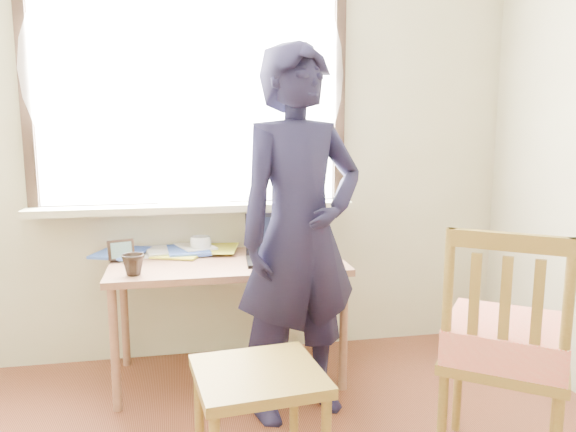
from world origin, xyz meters
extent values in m
cube|color=beige|center=(0.00, 2.00, 1.30)|extent=(3.50, 0.02, 2.60)
cube|color=white|center=(-0.20, 1.99, 1.60)|extent=(1.70, 0.01, 1.30)
cube|color=black|center=(-0.20, 1.97, 0.92)|extent=(1.82, 0.06, 0.06)
cube|color=black|center=(-1.08, 1.97, 1.60)|extent=(0.06, 0.06, 1.30)
cube|color=black|center=(0.68, 1.97, 1.60)|extent=(0.06, 0.06, 1.30)
cube|color=beige|center=(-0.20, 1.90, 0.93)|extent=(1.85, 0.20, 0.04)
cube|color=white|center=(-0.20, 1.91, 1.70)|extent=(1.95, 0.02, 1.65)
cube|color=brown|center=(-0.03, 1.63, 0.65)|extent=(1.25, 0.63, 0.04)
cylinder|color=brown|center=(-0.62, 1.36, 0.32)|extent=(0.04, 0.04, 0.64)
cylinder|color=brown|center=(-0.62, 1.90, 0.32)|extent=(0.04, 0.04, 0.64)
cylinder|color=brown|center=(0.55, 1.36, 0.32)|extent=(0.04, 0.04, 0.64)
cylinder|color=brown|center=(0.55, 1.90, 0.32)|extent=(0.04, 0.04, 0.64)
cube|color=black|center=(0.24, 1.55, 0.68)|extent=(0.38, 0.28, 0.02)
cube|color=black|center=(0.25, 1.68, 0.80)|extent=(0.36, 0.10, 0.24)
cube|color=black|center=(0.25, 1.68, 0.80)|extent=(0.32, 0.08, 0.19)
cube|color=black|center=(0.24, 1.54, 0.68)|extent=(0.33, 0.17, 0.00)
imported|color=white|center=(-0.17, 1.86, 0.72)|extent=(0.15, 0.15, 0.09)
imported|color=black|center=(-0.52, 1.44, 0.72)|extent=(0.14, 0.14, 0.10)
ellipsoid|color=black|center=(0.38, 1.53, 0.69)|extent=(0.09, 0.06, 0.03)
cube|color=white|center=(-0.53, 1.88, 0.67)|extent=(0.30, 0.35, 0.00)
cube|color=#B13220|center=(-0.58, 1.77, 0.68)|extent=(0.30, 0.27, 0.02)
cube|color=white|center=(-0.29, 1.86, 0.68)|extent=(0.32, 0.33, 0.01)
cube|color=gold|center=(-0.32, 1.90, 0.69)|extent=(0.30, 0.31, 0.01)
cube|color=white|center=(-0.11, 1.86, 0.70)|extent=(0.27, 0.30, 0.02)
cube|color=white|center=(-0.48, 1.69, 0.70)|extent=(0.26, 0.31, 0.01)
imported|color=white|center=(-0.48, 1.87, 0.68)|extent=(0.23, 0.28, 0.02)
imported|color=white|center=(0.41, 1.86, 0.68)|extent=(0.27, 0.27, 0.02)
cube|color=black|center=(-0.60, 1.73, 0.73)|extent=(0.14, 0.06, 0.11)
cube|color=#2C622B|center=(-0.60, 1.73, 0.73)|extent=(0.11, 0.04, 0.08)
cube|color=olive|center=(-0.01, 0.65, 0.46)|extent=(0.52, 0.50, 0.04)
cylinder|color=olive|center=(-0.23, 0.82, 0.22)|extent=(0.04, 0.04, 0.44)
cylinder|color=olive|center=(0.18, 0.86, 0.22)|extent=(0.04, 0.04, 0.44)
cube|color=olive|center=(1.00, 0.60, 0.47)|extent=(0.65, 0.65, 0.04)
cylinder|color=olive|center=(1.28, 0.63, 0.22)|extent=(0.04, 0.04, 0.44)
cylinder|color=olive|center=(0.95, 0.88, 0.22)|extent=(0.04, 0.04, 0.44)
cylinder|color=olive|center=(0.72, 0.56, 0.22)|extent=(0.04, 0.04, 0.44)
cylinder|color=olive|center=(1.04, 0.31, 0.76)|extent=(0.04, 0.04, 0.54)
cylinder|color=olive|center=(0.71, 0.56, 0.76)|extent=(0.04, 0.04, 0.54)
cube|color=olive|center=(0.88, 0.43, 1.00)|extent=(0.37, 0.29, 0.07)
cube|color=olive|center=(0.97, 0.37, 0.73)|extent=(0.04, 0.04, 0.43)
cube|color=olive|center=(0.88, 0.43, 0.73)|extent=(0.04, 0.04, 0.43)
cube|color=olive|center=(0.79, 0.50, 0.73)|extent=(0.04, 0.04, 0.43)
cube|color=red|center=(1.00, 0.60, 0.56)|extent=(0.64, 0.64, 0.14)
imported|color=black|center=(0.28, 1.20, 0.89)|extent=(0.75, 0.60, 1.78)
camera|label=1|loc=(-0.28, -1.35, 1.43)|focal=35.00mm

